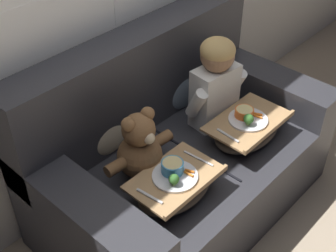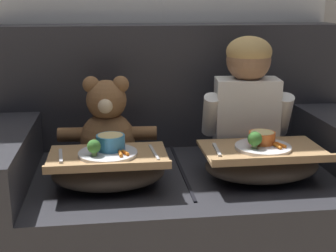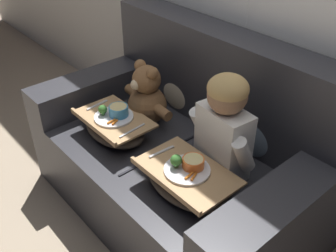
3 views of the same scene
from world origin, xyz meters
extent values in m
plane|color=tan|center=(0.00, 0.00, 0.00)|extent=(14.00, 14.00, 0.00)
cube|color=#2D2D33|center=(0.00, 0.00, 0.23)|extent=(1.61, 0.95, 0.45)
cube|color=#2D2D33|center=(0.00, 0.36, 0.73)|extent=(1.61, 0.22, 0.56)
cube|color=#2D2D33|center=(-0.69, 0.00, 0.55)|extent=(0.22, 0.95, 0.19)
cube|color=#2D2D33|center=(0.69, 0.00, 0.55)|extent=(0.22, 0.95, 0.19)
cube|color=black|center=(0.00, -0.02, 0.46)|extent=(0.01, 0.69, 0.01)
ellipsoid|color=slate|center=(0.29, 0.29, 0.61)|extent=(0.33, 0.16, 0.34)
ellipsoid|color=#C1B293|center=(-0.29, 0.29, 0.61)|extent=(0.31, 0.15, 0.32)
cube|color=white|center=(0.29, 0.05, 0.63)|extent=(0.28, 0.17, 0.35)
sphere|color=#936B4C|center=(0.29, 0.05, 0.88)|extent=(0.18, 0.18, 0.18)
ellipsoid|color=tan|center=(0.29, 0.05, 0.92)|extent=(0.19, 0.19, 0.13)
cylinder|color=white|center=(0.14, 0.05, 0.66)|extent=(0.08, 0.15, 0.19)
cylinder|color=white|center=(0.44, 0.02, 0.66)|extent=(0.08, 0.15, 0.19)
sphere|color=brown|center=(-0.29, 0.05, 0.57)|extent=(0.23, 0.23, 0.23)
sphere|color=brown|center=(-0.29, 0.05, 0.73)|extent=(0.16, 0.16, 0.16)
sphere|color=brown|center=(-0.35, 0.05, 0.79)|extent=(0.07, 0.07, 0.07)
sphere|color=brown|center=(-0.23, 0.05, 0.79)|extent=(0.07, 0.07, 0.07)
sphere|color=beige|center=(-0.30, -0.02, 0.72)|extent=(0.06, 0.06, 0.06)
sphere|color=black|center=(-0.30, -0.04, 0.73)|extent=(0.02, 0.02, 0.02)
cylinder|color=brown|center=(-0.44, 0.06, 0.59)|extent=(0.12, 0.07, 0.06)
cylinder|color=brown|center=(-0.15, 0.04, 0.59)|extent=(0.12, 0.07, 0.06)
cylinder|color=brown|center=(-0.35, -0.06, 0.48)|extent=(0.07, 0.11, 0.06)
cylinder|color=brown|center=(-0.25, -0.07, 0.48)|extent=(0.07, 0.11, 0.06)
ellipsoid|color=#473D33|center=(0.29, -0.18, 0.51)|extent=(0.44, 0.28, 0.11)
cube|color=tan|center=(0.29, -0.18, 0.57)|extent=(0.46, 0.29, 0.01)
cube|color=tan|center=(0.29, -0.32, 0.58)|extent=(0.46, 0.02, 0.02)
cylinder|color=silver|center=(0.29, -0.18, 0.58)|extent=(0.21, 0.21, 0.01)
cylinder|color=orange|center=(0.30, -0.15, 0.61)|extent=(0.10, 0.10, 0.04)
cylinder|color=#E5D189|center=(0.30, -0.15, 0.63)|extent=(0.09, 0.09, 0.01)
sphere|color=#38702D|center=(0.25, -0.21, 0.63)|extent=(0.05, 0.05, 0.05)
cylinder|color=#7A9E56|center=(0.25, -0.21, 0.60)|extent=(0.02, 0.02, 0.02)
cylinder|color=orange|center=(0.34, -0.21, 0.59)|extent=(0.02, 0.06, 0.01)
cylinder|color=orange|center=(0.35, -0.20, 0.59)|extent=(0.03, 0.05, 0.01)
cube|color=silver|center=(0.11, -0.18, 0.58)|extent=(0.02, 0.14, 0.01)
ellipsoid|color=#473D33|center=(-0.29, -0.18, 0.51)|extent=(0.41, 0.27, 0.11)
cube|color=tan|center=(-0.29, -0.18, 0.57)|extent=(0.43, 0.28, 0.01)
cube|color=tan|center=(-0.29, -0.32, 0.58)|extent=(0.43, 0.02, 0.02)
cylinder|color=silver|center=(-0.29, -0.18, 0.58)|extent=(0.21, 0.21, 0.01)
cylinder|color=#3889C1|center=(-0.28, -0.16, 0.62)|extent=(0.11, 0.11, 0.06)
cylinder|color=#E5D189|center=(-0.28, -0.16, 0.64)|extent=(0.09, 0.09, 0.01)
sphere|color=#38702D|center=(-0.34, -0.22, 0.62)|extent=(0.05, 0.05, 0.05)
cylinder|color=#7A9E56|center=(-0.34, -0.22, 0.60)|extent=(0.02, 0.02, 0.02)
cylinder|color=orange|center=(-0.25, -0.23, 0.59)|extent=(0.02, 0.05, 0.01)
cylinder|color=orange|center=(-0.23, -0.22, 0.59)|extent=(0.03, 0.05, 0.01)
cube|color=silver|center=(-0.46, -0.18, 0.58)|extent=(0.03, 0.14, 0.01)
cube|color=silver|center=(-0.12, -0.18, 0.58)|extent=(0.03, 0.17, 0.01)
camera|label=1|loc=(-1.45, -1.21, 2.11)|focal=50.00mm
camera|label=2|loc=(-0.28, -1.81, 1.13)|focal=50.00mm
camera|label=3|loc=(1.26, -1.13, 1.74)|focal=42.00mm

